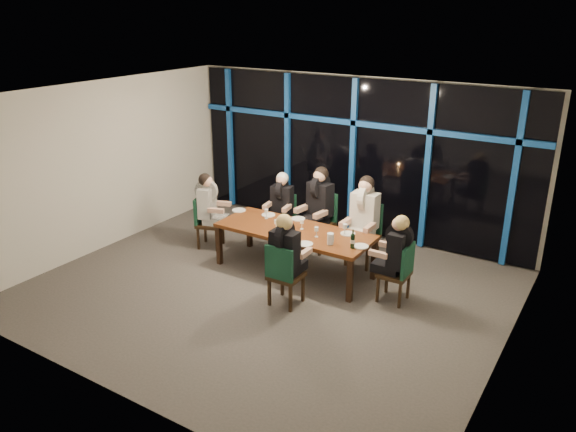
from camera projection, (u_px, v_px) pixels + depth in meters
The scene contains 29 objects.
room at pixel (266, 165), 8.09m from camera, with size 7.04×7.00×3.02m.
window_wall at pixel (354, 155), 10.57m from camera, with size 6.86×0.43×2.94m.
dining_table at pixel (294, 233), 9.19m from camera, with size 2.60×1.00×0.75m.
chair_far_left at pixel (283, 216), 10.43m from camera, with size 0.49×0.49×0.93m.
chair_far_mid at pixel (321, 218), 10.13m from camera, with size 0.56×0.56×1.05m.
chair_far_right at pixel (365, 230), 9.56m from camera, with size 0.50×0.50×1.07m.
chair_end_left at pixel (206, 219), 10.23m from camera, with size 0.56×0.56×0.95m.
chair_end_right at pixel (400, 270), 8.28m from camera, with size 0.44×0.44×0.94m.
chair_near_mid at pixel (283, 272), 8.15m from camera, with size 0.46×0.46×0.98m.
diner_far_left at pixel (281, 198), 10.23m from camera, with size 0.50×0.61×0.90m.
diner_far_mid at pixel (319, 197), 9.93m from camera, with size 0.57×0.69×1.03m.
diner_far_right at pixel (364, 208), 9.34m from camera, with size 0.53×0.66×1.04m.
diner_end_left at pixel (209, 200), 10.08m from camera, with size 0.65×0.57×0.93m.
diner_end_right at pixel (396, 246), 8.19m from camera, with size 0.58×0.47×0.91m.
diner_near_mid at pixel (286, 246), 8.08m from camera, with size 0.49×0.61×0.96m.
plate_far_left at pixel (268, 215), 9.79m from camera, with size 0.24×0.24×0.01m, color white.
plate_far_mid at pixel (298, 219), 9.62m from camera, with size 0.24×0.24×0.01m, color white.
plate_far_right at pixel (348, 234), 8.98m from camera, with size 0.24×0.24×0.01m, color white.
plate_end_left at pixel (240, 211), 10.00m from camera, with size 0.24×0.24×0.01m, color white.
plate_end_right at pixel (361, 246), 8.51m from camera, with size 0.24×0.24×0.01m, color white.
plate_near_mid at pixel (305, 244), 8.60m from camera, with size 0.24×0.24×0.01m, color white.
wine_bottle at pixel (353, 241), 8.43m from camera, with size 0.07×0.07×0.30m.
water_pitcher at pixel (330, 239), 8.57m from camera, with size 0.11×0.10×0.18m.
tea_light at pixel (284, 235), 8.93m from camera, with size 0.04×0.04×0.03m, color #F09F48.
wine_glass_a at pixel (276, 222), 9.12m from camera, with size 0.07×0.07×0.17m.
wine_glass_b at pixel (302, 222), 9.15m from camera, with size 0.06×0.06×0.17m.
wine_glass_c at pixel (316, 230), 8.84m from camera, with size 0.06×0.06×0.17m.
wine_glass_d at pixel (266, 212), 9.60m from camera, with size 0.07×0.07×0.17m.
wine_glass_e at pixel (345, 227), 8.90m from camera, with size 0.07×0.07×0.19m.
Camera 1 is at (4.44, -6.45, 4.18)m, focal length 35.00 mm.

